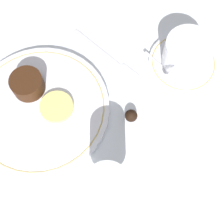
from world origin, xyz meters
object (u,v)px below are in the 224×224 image
at_px(dinner_plate, 40,109).
at_px(fork, 113,60).
at_px(coffee_cup, 187,53).
at_px(dessert_cake, 27,84).
at_px(wine_glass, 107,188).

xyz_separation_m(dinner_plate, fork, (-0.17, 0.05, -0.01)).
bearing_deg(coffee_cup, dessert_cake, -42.00).
relative_size(dinner_plate, fork, 1.47).
height_order(coffee_cup, wine_glass, wine_glass).
relative_size(wine_glass, dessert_cake, 2.02).
relative_size(coffee_cup, fork, 0.65).
distance_m(dinner_plate, fork, 0.18).
bearing_deg(fork, dinner_plate, -15.23).
distance_m(dinner_plate, dessert_cake, 0.05).
bearing_deg(dinner_plate, coffee_cup, 146.53).
xyz_separation_m(coffee_cup, fork, (0.08, -0.12, -0.04)).
height_order(dinner_plate, dessert_cake, dessert_cake).
relative_size(dinner_plate, coffee_cup, 2.27).
bearing_deg(dessert_cake, wine_glass, 74.16).
xyz_separation_m(wine_glass, fork, (-0.22, -0.15, -0.08)).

